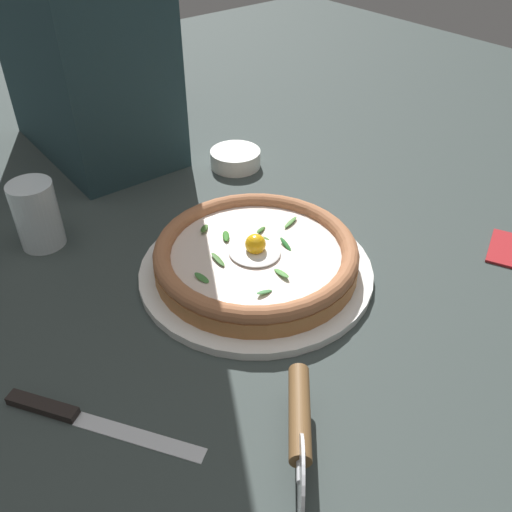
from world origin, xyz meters
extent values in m
cube|color=#343D3B|center=(0.00, 0.00, -0.01)|extent=(2.40, 2.40, 0.03)
cylinder|color=white|center=(0.01, -0.03, 0.01)|extent=(0.33, 0.33, 0.01)
cylinder|color=#B3713E|center=(0.01, -0.03, 0.02)|extent=(0.28, 0.28, 0.02)
torus|color=#AC6A44|center=(0.01, -0.03, 0.04)|extent=(0.28, 0.28, 0.02)
cylinder|color=silver|center=(0.01, -0.03, 0.04)|extent=(0.24, 0.24, 0.00)
ellipsoid|color=white|center=(0.01, -0.03, 0.04)|extent=(0.07, 0.07, 0.01)
sphere|color=yellow|center=(0.01, -0.03, 0.05)|extent=(0.03, 0.03, 0.03)
ellipsoid|color=#416D2D|center=(-0.08, -0.05, 0.04)|extent=(0.03, 0.03, 0.01)
ellipsoid|color=#467736|center=(-0.01, -0.08, 0.04)|extent=(0.03, 0.01, 0.01)
ellipsoid|color=#3E7B38|center=(0.01, -0.12, 0.04)|extent=(0.03, 0.01, 0.01)
ellipsoid|color=#247229|center=(0.02, 0.01, 0.04)|extent=(0.03, 0.01, 0.01)
ellipsoid|color=#509642|center=(0.07, -0.03, 0.04)|extent=(0.03, 0.01, 0.01)
ellipsoid|color=#458849|center=(0.08, -0.07, 0.04)|extent=(0.01, 0.02, 0.01)
ellipsoid|color=#518B3F|center=(-0.02, 0.06, 0.04)|extent=(0.02, 0.03, 0.01)
ellipsoid|color=#3A6E2A|center=(-0.03, 0.01, 0.04)|extent=(0.02, 0.03, 0.01)
ellipsoid|color=#2A6D1D|center=(-0.05, -0.04, 0.04)|extent=(0.03, 0.02, 0.00)
ellipsoid|color=#518233|center=(0.00, 0.00, 0.04)|extent=(0.02, 0.01, 0.01)
cylinder|color=white|center=(-0.27, 0.15, 0.02)|extent=(0.09, 0.09, 0.03)
cylinder|color=silver|center=(0.30, -0.21, 0.04)|extent=(0.06, 0.06, 0.08)
cylinder|color=silver|center=(0.29, -0.21, 0.04)|extent=(0.02, 0.02, 0.01)
cylinder|color=brown|center=(0.24, -0.16, 0.04)|extent=(0.10, 0.09, 0.02)
cube|color=silver|center=(0.14, -0.29, 0.00)|extent=(0.13, 0.09, 0.00)
cube|color=black|center=(0.04, -0.35, 0.01)|extent=(0.08, 0.06, 0.01)
cylinder|color=silver|center=(-0.26, -0.23, 0.05)|extent=(0.07, 0.07, 0.10)
cylinder|color=#DACF81|center=(-0.26, -0.23, 0.01)|extent=(0.06, 0.06, 0.03)
camera|label=1|loc=(0.48, -0.41, 0.50)|focal=39.13mm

